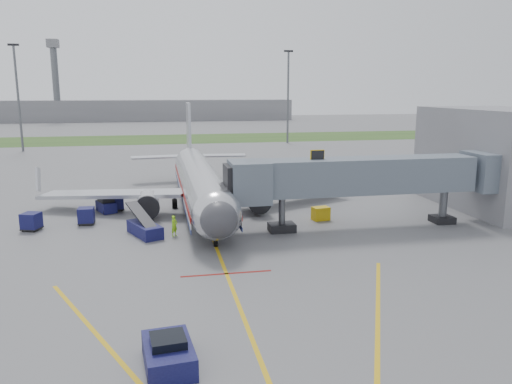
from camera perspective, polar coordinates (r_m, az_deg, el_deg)
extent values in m
plane|color=#565659|center=(36.85, -4.26, -7.12)|extent=(400.00, 400.00, 0.00)
cube|color=#2D4C1E|center=(125.29, -9.38, 6.01)|extent=(300.00, 25.00, 0.01)
cube|color=gold|center=(34.98, -3.85, -8.15)|extent=(0.25, 50.00, 0.01)
cube|color=maroon|center=(33.11, -3.40, -9.30)|extent=(6.00, 0.25, 0.01)
cube|color=gold|center=(23.86, -15.02, -18.45)|extent=(9.52, 20.04, 0.01)
cube|color=gold|center=(25.86, 13.73, -15.89)|extent=(9.52, 20.04, 0.01)
cylinder|color=silver|center=(50.66, -6.40, 1.16)|extent=(3.80, 28.00, 3.80)
sphere|color=silver|center=(37.04, -4.51, -2.67)|extent=(3.80, 3.80, 3.80)
sphere|color=#38383D|center=(35.79, -4.27, -3.18)|extent=(2.74, 2.74, 2.74)
cube|color=black|center=(36.52, -4.45, -1.99)|extent=(2.20, 1.20, 0.55)
cone|color=silver|center=(66.92, -7.63, 3.65)|extent=(3.80, 5.00, 3.80)
cube|color=#B7BAC1|center=(66.00, -7.70, 7.04)|extent=(0.35, 4.20, 7.00)
cube|color=#B7BAC1|center=(50.85, -15.96, -0.22)|extent=(15.10, 8.59, 1.13)
cube|color=#B7BAC1|center=(52.22, 2.95, 0.52)|extent=(15.10, 8.59, 1.13)
cylinder|color=silver|center=(47.84, -12.27, -1.31)|extent=(2.10, 3.60, 2.10)
cylinder|color=silver|center=(48.73, 0.05, -0.81)|extent=(2.10, 3.60, 2.10)
cube|color=maroon|center=(50.92, -4.24, 0.85)|extent=(0.05, 28.00, 0.45)
cube|color=navy|center=(51.09, -4.23, -0.14)|extent=(0.05, 28.00, 0.35)
cylinder|color=black|center=(38.65, -4.64, -5.77)|extent=(0.28, 0.70, 0.70)
cylinder|color=black|center=(51.46, -9.28, -1.32)|extent=(0.50, 1.00, 1.00)
cylinder|color=black|center=(51.87, -3.53, -1.08)|extent=(0.50, 1.00, 1.00)
cube|color=slate|center=(43.81, 11.94, 1.87)|extent=(20.00, 3.00, 3.00)
cube|color=slate|center=(41.01, -0.78, 1.19)|extent=(3.20, 3.60, 3.40)
cube|color=black|center=(40.82, -2.43, 1.13)|extent=(1.60, 3.00, 2.80)
cube|color=gold|center=(42.13, 7.02, 4.13)|extent=(1.20, 0.15, 1.00)
cylinder|color=#595B60|center=(42.21, 2.98, -2.49)|extent=(0.56, 0.56, 3.10)
cube|color=black|center=(42.51, 2.96, -4.06)|extent=(2.20, 1.60, 0.70)
cylinder|color=#595B60|center=(48.07, 20.59, -1.49)|extent=(0.70, 0.70, 3.10)
cube|color=black|center=(48.35, 20.49, -2.93)|extent=(1.80, 1.80, 0.60)
cube|color=slate|center=(49.74, 24.77, 2.19)|extent=(3.00, 4.00, 3.40)
cube|color=slate|center=(56.63, 25.97, 3.51)|extent=(10.00, 16.00, 10.00)
cylinder|color=#595B60|center=(107.83, -25.52, 9.51)|extent=(0.44, 0.44, 20.00)
cube|color=black|center=(108.15, -26.00, 14.90)|extent=(2.00, 0.40, 0.40)
cylinder|color=#595B60|center=(113.49, 3.68, 10.63)|extent=(0.44, 0.44, 20.00)
cube|color=black|center=(113.79, 3.74, 15.78)|extent=(2.00, 0.40, 0.40)
cube|color=slate|center=(204.90, -13.06, 9.09)|extent=(120.00, 14.00, 8.00)
cylinder|color=#595B60|center=(202.88, -21.90, 11.37)|extent=(2.40, 2.40, 28.00)
cube|color=slate|center=(203.55, -22.21, 15.45)|extent=(4.00, 4.00, 3.00)
cube|color=#0F0D3C|center=(23.06, -9.96, -17.89)|extent=(2.37, 3.53, 1.02)
cube|color=black|center=(22.75, -10.02, -16.46)|extent=(1.63, 1.63, 0.46)
cylinder|color=black|center=(22.03, -11.82, -19.91)|extent=(0.28, 0.76, 0.74)
cylinder|color=black|center=(22.19, -7.26, -19.49)|extent=(0.28, 0.76, 0.74)
cylinder|color=black|center=(24.13, -12.39, -16.96)|extent=(0.28, 0.76, 0.74)
cylinder|color=black|center=(24.27, -8.29, -16.61)|extent=(0.28, 0.76, 0.74)
cube|color=#0F0D3C|center=(51.20, -16.74, -1.61)|extent=(2.24, 2.84, 1.01)
cube|color=black|center=(51.02, -16.80, -0.67)|extent=(1.77, 1.97, 0.71)
cylinder|color=black|center=(50.27, -16.92, -2.21)|extent=(0.41, 0.55, 0.50)
cylinder|color=black|center=(50.59, -15.84, -2.06)|extent=(0.41, 0.55, 0.50)
cylinder|color=black|center=(51.95, -17.58, -1.82)|extent=(0.41, 0.55, 0.50)
cylinder|color=black|center=(52.26, -16.53, -1.68)|extent=(0.41, 0.55, 0.50)
cube|color=#0F0D3C|center=(46.82, -24.30, -3.01)|extent=(1.75, 1.75, 1.37)
cube|color=black|center=(46.98, -24.23, -3.81)|extent=(1.81, 1.81, 0.11)
cylinder|color=black|center=(46.85, -25.12, -3.97)|extent=(0.27, 0.30, 0.25)
cylinder|color=black|center=(46.28, -24.03, -4.06)|extent=(0.27, 0.30, 0.25)
cylinder|color=black|center=(47.70, -24.43, -3.65)|extent=(0.27, 0.30, 0.25)
cylinder|color=black|center=(47.14, -23.34, -3.73)|extent=(0.27, 0.30, 0.25)
cube|color=#0F0D3C|center=(47.11, -18.84, -2.52)|extent=(1.36, 1.36, 1.35)
cube|color=black|center=(47.27, -18.78, -3.31)|extent=(1.40, 1.40, 0.10)
cylinder|color=black|center=(46.86, -19.50, -3.53)|extent=(0.19, 0.24, 0.24)
cylinder|color=black|center=(46.71, -18.23, -3.49)|extent=(0.19, 0.24, 0.24)
cylinder|color=black|center=(47.86, -19.32, -3.21)|extent=(0.19, 0.24, 0.24)
cylinder|color=black|center=(47.71, -18.08, -3.17)|extent=(0.19, 0.24, 0.24)
cube|color=#0F0D3C|center=(51.46, -16.00, -0.96)|extent=(2.08, 2.08, 1.68)
cube|color=black|center=(51.64, -15.95, -1.86)|extent=(2.14, 2.14, 0.13)
cylinder|color=black|center=(50.91, -16.52, -2.13)|extent=(0.31, 0.36, 0.30)
cylinder|color=black|center=(51.15, -15.09, -1.99)|extent=(0.31, 0.36, 0.30)
cylinder|color=black|center=(52.16, -16.79, -1.83)|extent=(0.31, 0.36, 0.30)
cylinder|color=black|center=(52.40, -15.39, -1.69)|extent=(0.31, 0.36, 0.30)
cube|color=#0F0D3C|center=(42.27, -12.59, -4.20)|extent=(3.09, 4.35, 1.02)
cube|color=black|center=(42.51, -12.95, -2.63)|extent=(2.78, 4.57, 1.59)
cylinder|color=black|center=(40.82, -12.50, -5.04)|extent=(0.48, 0.68, 0.63)
cylinder|color=black|center=(41.24, -11.06, -4.81)|extent=(0.48, 0.68, 0.63)
cylinder|color=black|center=(43.44, -14.02, -4.10)|extent=(0.48, 0.68, 0.63)
cylinder|color=black|center=(43.84, -12.64, -3.89)|extent=(0.48, 0.68, 0.63)
cube|color=gold|center=(46.46, 7.41, -2.45)|extent=(1.68, 1.26, 1.22)
cylinder|color=black|center=(46.34, 6.84, -3.06)|extent=(0.25, 0.34, 0.31)
cylinder|color=black|center=(46.81, 7.94, -2.94)|extent=(0.25, 0.34, 0.31)
imported|color=#93E91B|center=(41.55, -9.32, -3.84)|extent=(0.74, 0.73, 1.72)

